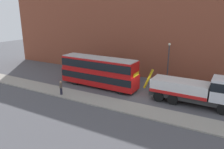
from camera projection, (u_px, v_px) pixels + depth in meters
ground_plane at (143, 95)px, 26.36m from camera, size 120.00×120.00×0.00m
near_kerb at (129, 107)px, 22.82m from camera, size 60.00×2.80×0.15m
building_facade at (165, 25)px, 30.65m from camera, size 60.00×1.50×16.00m
recovery_tow_truck at (196, 90)px, 23.14m from camera, size 10.17×2.81×3.67m
double_decker_bus at (99, 71)px, 28.88m from camera, size 11.09×2.77×4.06m
pedestrian_onlooker at (61, 88)px, 26.03m from camera, size 0.43×0.48×1.71m
street_lamp at (168, 60)px, 29.48m from camera, size 0.36×0.36×5.83m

